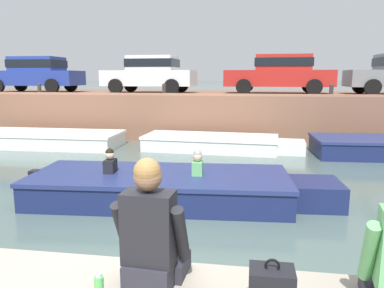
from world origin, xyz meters
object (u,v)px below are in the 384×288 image
at_px(motorboat_passing, 172,187).
at_px(car_left_inner_white, 151,73).
at_px(boat_moored_west_white, 41,139).
at_px(mooring_bollard_west, 39,88).
at_px(boat_moored_central_white, 217,143).
at_px(car_centre_red, 280,73).
at_px(mooring_bollard_east, 331,90).
at_px(mooring_bollard_mid, 164,89).
at_px(person_seated_right, 151,237).
at_px(bottle_drink, 99,288).
at_px(car_leftmost_blue, 36,73).

xyz_separation_m(motorboat_passing, car_left_inner_white, (-2.71, 8.71, 2.30)).
height_order(boat_moored_west_white, mooring_bollard_west, mooring_bollard_west).
bearing_deg(boat_moored_central_white, car_centre_red, 57.03).
relative_size(car_left_inner_white, car_centre_red, 0.90).
relative_size(boat_moored_central_white, mooring_bollard_east, 11.95).
xyz_separation_m(car_left_inner_white, mooring_bollard_mid, (0.98, -1.81, -0.61)).
relative_size(boat_moored_west_white, motorboat_passing, 1.01).
bearing_deg(person_seated_right, car_left_inner_white, 104.89).
distance_m(boat_moored_central_white, mooring_bollard_mid, 3.19).
bearing_deg(bottle_drink, car_leftmost_blue, 122.23).
bearing_deg(car_left_inner_white, car_centre_red, -0.01).
bearing_deg(car_centre_red, person_seated_right, -97.91).
bearing_deg(mooring_bollard_east, motorboat_passing, -121.85).
distance_m(motorboat_passing, person_seated_right, 4.67).
distance_m(motorboat_passing, mooring_bollard_east, 8.30).
relative_size(boat_moored_central_white, car_centre_red, 1.23).
relative_size(mooring_bollard_mid, person_seated_right, 0.46).
xyz_separation_m(boat_moored_west_white, car_left_inner_white, (3.09, 3.62, 2.32)).
bearing_deg(boat_moored_central_white, car_leftmost_blue, 157.85).
height_order(motorboat_passing, mooring_bollard_east, mooring_bollard_east).
height_order(boat_moored_west_white, bottle_drink, bottle_drink).
bearing_deg(car_left_inner_white, mooring_bollard_mid, -61.50).
bearing_deg(bottle_drink, boat_moored_central_white, 90.48).
bearing_deg(person_seated_right, mooring_bollard_west, 123.68).
distance_m(mooring_bollard_west, mooring_bollard_mid, 5.06).
bearing_deg(person_seated_right, mooring_bollard_mid, 102.52).
bearing_deg(mooring_bollard_mid, car_leftmost_blue, 163.87).
bearing_deg(car_centre_red, mooring_bollard_mid, -157.51).
distance_m(motorboat_passing, car_centre_red, 9.39).
relative_size(car_centre_red, mooring_bollard_mid, 9.70).
height_order(car_centre_red, bottle_drink, car_centre_red).
height_order(boat_moored_west_white, car_left_inner_white, car_left_inner_white).
bearing_deg(bottle_drink, person_seated_right, 41.80).
bearing_deg(boat_moored_central_white, mooring_bollard_east, 22.59).
distance_m(boat_moored_west_white, mooring_bollard_east, 10.40).
bearing_deg(mooring_bollard_mid, car_centre_red, 22.49).
height_order(mooring_bollard_mid, person_seated_right, mooring_bollard_mid).
bearing_deg(mooring_bollard_east, boat_moored_west_white, -169.84).
height_order(boat_moored_central_white, mooring_bollard_west, mooring_bollard_west).
height_order(car_left_inner_white, mooring_bollard_mid, car_left_inner_white).
relative_size(mooring_bollard_east, bottle_drink, 2.18).
height_order(boat_moored_central_white, person_seated_right, person_seated_right).
distance_m(motorboat_passing, car_leftmost_blue, 12.05).
bearing_deg(person_seated_right, car_centre_red, 82.09).
height_order(boat_moored_west_white, mooring_bollard_east, mooring_bollard_east).
bearing_deg(boat_moored_west_white, car_leftmost_blue, 121.12).
relative_size(motorboat_passing, car_left_inner_white, 1.59).
bearing_deg(bottle_drink, mooring_bollard_east, 72.00).
height_order(mooring_bollard_west, person_seated_right, mooring_bollard_west).
distance_m(car_leftmost_blue, person_seated_right, 15.91).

